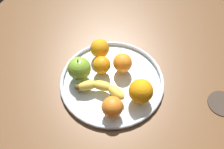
% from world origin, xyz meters
% --- Properties ---
extents(ground_plane, '(1.27, 1.27, 0.04)m').
position_xyz_m(ground_plane, '(0.00, 0.00, -0.02)').
color(ground_plane, brown).
extents(fruit_bowl, '(0.36, 0.36, 0.02)m').
position_xyz_m(fruit_bowl, '(0.00, 0.00, 0.01)').
color(fruit_bowl, silver).
rests_on(fruit_bowl, ground_plane).
extents(banana, '(0.17, 0.08, 0.03)m').
position_xyz_m(banana, '(0.01, 0.06, 0.03)').
color(banana, yellow).
rests_on(banana, fruit_bowl).
extents(apple, '(0.08, 0.08, 0.09)m').
position_xyz_m(apple, '(0.11, 0.03, 0.06)').
color(apple, '#81B432').
rests_on(apple, fruit_bowl).
extents(orange_back_left, '(0.07, 0.07, 0.07)m').
position_xyz_m(orange_back_left, '(-0.01, -0.06, 0.05)').
color(orange_back_left, orange).
rests_on(orange_back_left, fruit_bowl).
extents(orange_front_left, '(0.08, 0.08, 0.08)m').
position_xyz_m(orange_front_left, '(-0.11, 0.02, 0.06)').
color(orange_front_left, orange).
rests_on(orange_front_left, fruit_bowl).
extents(orange_back_right, '(0.06, 0.06, 0.06)m').
position_xyz_m(orange_back_right, '(0.05, -0.02, 0.05)').
color(orange_back_right, orange).
rests_on(orange_back_right, fruit_bowl).
extents(orange_center, '(0.07, 0.07, 0.07)m').
position_xyz_m(orange_center, '(-0.06, 0.11, 0.05)').
color(orange_center, orange).
rests_on(orange_center, fruit_bowl).
extents(orange_front_right, '(0.07, 0.07, 0.07)m').
position_xyz_m(orange_front_right, '(0.09, -0.08, 0.05)').
color(orange_front_right, orange).
rests_on(orange_front_right, fruit_bowl).
extents(ambient_coaster, '(0.10, 0.10, 0.01)m').
position_xyz_m(ambient_coaster, '(-0.36, -0.09, 0.00)').
color(ambient_coaster, '#382C23').
rests_on(ambient_coaster, ground_plane).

